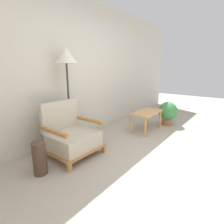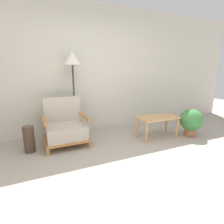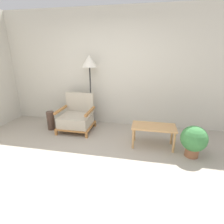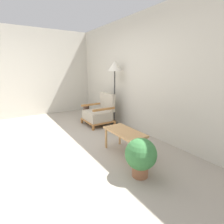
{
  "view_description": "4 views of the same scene",
  "coord_description": "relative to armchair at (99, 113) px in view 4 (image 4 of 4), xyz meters",
  "views": [
    {
      "loc": [
        -2.4,
        -0.47,
        1.35
      ],
      "look_at": [
        0.12,
        1.48,
        0.55
      ],
      "focal_mm": 28.0,
      "sensor_mm": 36.0,
      "label": 1
    },
    {
      "loc": [
        -1.21,
        -1.51,
        1.31
      ],
      "look_at": [
        0.12,
        1.48,
        0.55
      ],
      "focal_mm": 28.0,
      "sensor_mm": 36.0,
      "label": 2
    },
    {
      "loc": [
        0.81,
        -1.95,
        1.77
      ],
      "look_at": [
        0.12,
        1.48,
        0.55
      ],
      "focal_mm": 28.0,
      "sensor_mm": 36.0,
      "label": 3
    },
    {
      "loc": [
        3.32,
        -0.56,
        1.51
      ],
      "look_at": [
        0.12,
        1.48,
        0.55
      ],
      "focal_mm": 28.0,
      "sensor_mm": 36.0,
      "label": 4
    }
  ],
  "objects": [
    {
      "name": "ground_plane",
      "position": [
        0.75,
        -1.62,
        -0.31
      ],
      "size": [
        14.0,
        14.0,
        0.0
      ],
      "primitive_type": "plane",
      "color": "#A89E8E"
    },
    {
      "name": "wall_back",
      "position": [
        0.75,
        0.61,
        1.04
      ],
      "size": [
        8.0,
        0.06,
        2.7
      ],
      "color": "beige",
      "rests_on": "ground_plane"
    },
    {
      "name": "wall_left",
      "position": [
        -1.98,
        -1.12,
        1.04
      ],
      "size": [
        0.06,
        8.0,
        2.7
      ],
      "color": "beige",
      "rests_on": "ground_plane"
    },
    {
      "name": "armchair",
      "position": [
        0.0,
        0.0,
        0.0
      ],
      "size": [
        0.76,
        0.69,
        0.84
      ],
      "color": "#B2753D",
      "rests_on": "ground_plane"
    },
    {
      "name": "floor_lamp",
      "position": [
        0.25,
        0.34,
        1.16
      ],
      "size": [
        0.37,
        0.37,
        1.69
      ],
      "color": "#2D2D2D",
      "rests_on": "ground_plane"
    },
    {
      "name": "coffee_table",
      "position": [
        1.74,
        -0.43,
        0.06
      ],
      "size": [
        0.82,
        0.4,
        0.43
      ],
      "color": "tan",
      "rests_on": "ground_plane"
    },
    {
      "name": "vase",
      "position": [
        -0.61,
        -0.1,
        -0.09
      ],
      "size": [
        0.17,
        0.17,
        0.44
      ],
      "primitive_type": "cylinder",
      "color": "#473328",
      "rests_on": "ground_plane"
    },
    {
      "name": "potted_plant",
      "position": [
        2.42,
        -0.65,
        0.01
      ],
      "size": [
        0.45,
        0.45,
        0.57
      ],
      "color": "#935B3D",
      "rests_on": "ground_plane"
    }
  ]
}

